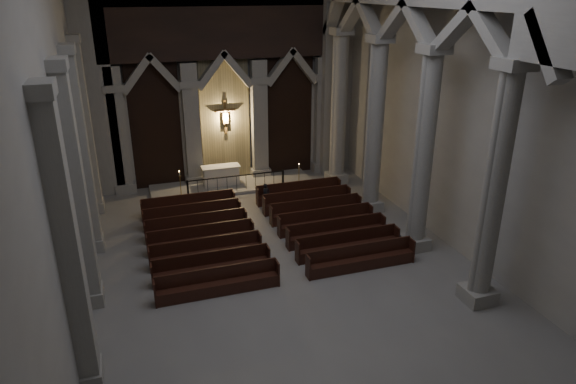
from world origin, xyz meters
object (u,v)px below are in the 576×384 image
object	(u,v)px
pews	(266,232)
altar	(221,175)
altar_rail	(237,181)
candle_stand_right	(299,183)
worshipper	(266,195)
candle_stand_left	(181,193)

from	to	relation	value
pews	altar	bearing A→B (deg)	95.03
altar	altar_rail	world-z (taller)	altar
candle_stand_right	pews	xyz separation A→B (m)	(-3.18, -4.85, -0.08)
altar	altar_rail	bearing A→B (deg)	-63.43
altar	worshipper	world-z (taller)	altar
worshipper	altar_rail	bearing A→B (deg)	91.35
candle_stand_right	worshipper	bearing A→B (deg)	-145.62
altar	candle_stand_right	distance (m)	4.12
altar	pews	size ratio (longest dim) A/B	0.21
altar_rail	altar	bearing A→B (deg)	116.57
altar_rail	worshipper	distance (m)	2.26
candle_stand_left	worshipper	xyz separation A→B (m)	(3.81, -1.93, 0.14)
candle_stand_right	pews	world-z (taller)	candle_stand_right
candle_stand_left	worshipper	size ratio (longest dim) A/B	1.39
candle_stand_left	candle_stand_right	distance (m)	6.03
altar	candle_stand_left	bearing A→B (deg)	-150.87
candle_stand_right	candle_stand_left	bearing A→B (deg)	175.95
altar_rail	candle_stand_left	world-z (taller)	candle_stand_left
altar_rail	pews	world-z (taller)	altar_rail
worshipper	candle_stand_right	bearing A→B (deg)	10.10
altar	candle_stand_left	world-z (taller)	candle_stand_left
candle_stand_right	pews	distance (m)	5.80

